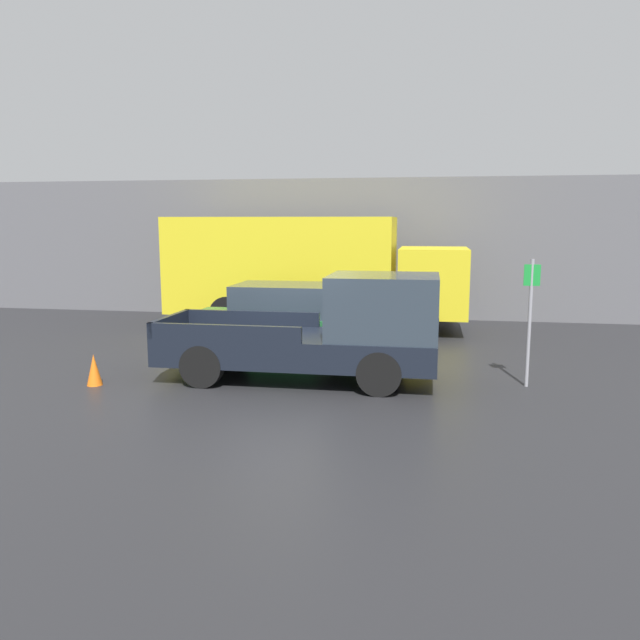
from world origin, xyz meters
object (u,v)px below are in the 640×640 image
object	(u,v)px
pickup_truck	(330,332)
car	(283,318)
newspaper_box	(395,304)
traffic_cone	(94,370)
delivery_truck	(306,268)
parking_sign	(530,316)

from	to	relation	value
pickup_truck	car	distance (m)	3.15
newspaper_box	traffic_cone	bearing A→B (deg)	-119.56
car	delivery_truck	xyz separation A→B (m)	(-0.08, 3.32, 0.96)
delivery_truck	parking_sign	world-z (taller)	delivery_truck
car	parking_sign	bearing A→B (deg)	-24.49
car	newspaper_box	world-z (taller)	car
car	newspaper_box	bearing A→B (deg)	66.26
delivery_truck	newspaper_box	xyz separation A→B (m)	(2.49, 2.15, -1.30)
parking_sign	newspaper_box	size ratio (longest dim) A/B	2.51
delivery_truck	traffic_cone	size ratio (longest dim) A/B	14.12
pickup_truck	traffic_cone	distance (m)	4.62
pickup_truck	newspaper_box	bearing A→B (deg)	84.26
car	traffic_cone	distance (m)	4.79
pickup_truck	parking_sign	size ratio (longest dim) A/B	2.23
delivery_truck	traffic_cone	world-z (taller)	delivery_truck
delivery_truck	car	bearing A→B (deg)	-88.56
pickup_truck	delivery_truck	world-z (taller)	delivery_truck
newspaper_box	traffic_cone	world-z (taller)	newspaper_box
newspaper_box	traffic_cone	distance (m)	10.67
car	delivery_truck	size ratio (longest dim) A/B	0.52
pickup_truck	parking_sign	xyz separation A→B (m)	(3.79, 0.27, 0.38)
parking_sign	delivery_truck	bearing A→B (deg)	133.45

